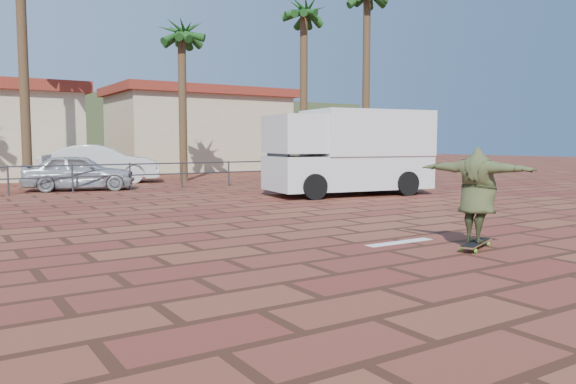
# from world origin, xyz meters

# --- Properties ---
(ground) EXTENTS (120.00, 120.00, 0.00)m
(ground) POSITION_xyz_m (0.00, 0.00, 0.00)
(ground) COLOR brown
(ground) RESTS_ON ground
(paint_stripe) EXTENTS (1.40, 0.22, 0.01)m
(paint_stripe) POSITION_xyz_m (0.70, -1.20, 0.00)
(paint_stripe) COLOR white
(paint_stripe) RESTS_ON ground
(guardrail) EXTENTS (24.06, 0.06, 1.00)m
(guardrail) POSITION_xyz_m (0.00, 12.00, 0.68)
(guardrail) COLOR #47494F
(guardrail) RESTS_ON ground
(palm_center) EXTENTS (2.40, 2.40, 7.75)m
(palm_center) POSITION_xyz_m (3.50, 15.50, 6.36)
(palm_center) COLOR brown
(palm_center) RESTS_ON ground
(palm_right) EXTENTS (2.40, 2.40, 9.05)m
(palm_right) POSITION_xyz_m (9.00, 14.00, 7.58)
(palm_right) COLOR brown
(palm_right) RESTS_ON ground
(palm_far_right) EXTENTS (2.40, 2.40, 10.05)m
(palm_far_right) POSITION_xyz_m (12.00, 13.00, 8.51)
(palm_far_right) COLOR brown
(palm_far_right) RESTS_ON ground
(building_east) EXTENTS (10.60, 6.60, 5.00)m
(building_east) POSITION_xyz_m (8.00, 24.00, 2.54)
(building_east) COLOR beige
(building_east) RESTS_ON ground
(hill_front) EXTENTS (70.00, 18.00, 6.00)m
(hill_front) POSITION_xyz_m (0.00, 50.00, 3.00)
(hill_front) COLOR #384C28
(hill_front) RESTS_ON ground
(longboard) EXTENTS (1.09, 0.64, 0.11)m
(longboard) POSITION_xyz_m (1.34, -2.29, 0.09)
(longboard) COLOR olive
(longboard) RESTS_ON ground
(skateboarder) EXTENTS (0.98, 1.98, 1.56)m
(skateboarder) POSITION_xyz_m (1.34, -2.29, 0.89)
(skateboarder) COLOR #424B28
(skateboarder) RESTS_ON longboard
(campervan) EXTENTS (5.67, 3.06, 2.79)m
(campervan) POSITION_xyz_m (5.65, 6.33, 1.47)
(campervan) COLOR silver
(campervan) RESTS_ON ground
(car_silver) EXTENTS (4.16, 2.62, 1.32)m
(car_silver) POSITION_xyz_m (-1.55, 13.00, 0.66)
(car_silver) COLOR #A4A7AA
(car_silver) RESTS_ON ground
(car_white) EXTENTS (5.26, 3.27, 1.64)m
(car_white) POSITION_xyz_m (0.10, 16.50, 0.82)
(car_white) COLOR silver
(car_white) RESTS_ON ground
(street_sign) EXTENTS (0.40, 0.15, 2.01)m
(street_sign) POSITION_xyz_m (10.24, 10.01, 1.41)
(street_sign) COLOR gray
(street_sign) RESTS_ON ground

